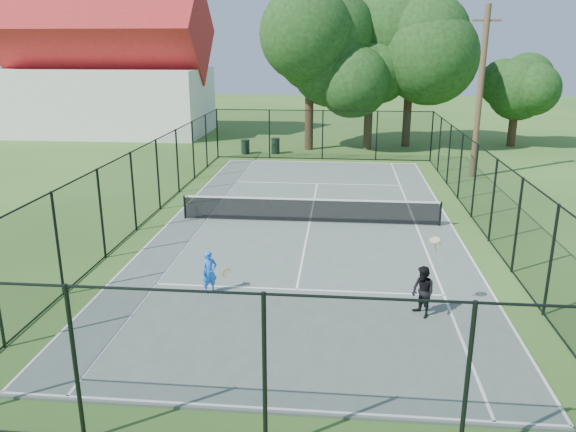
# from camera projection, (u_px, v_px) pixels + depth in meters

# --- Properties ---
(ground) EXTENTS (120.00, 120.00, 0.00)m
(ground) POSITION_uv_depth(u_px,v_px,m) (310.00, 223.00, 22.05)
(ground) COLOR #32571E
(tennis_court) EXTENTS (11.00, 24.00, 0.06)m
(tennis_court) POSITION_uv_depth(u_px,v_px,m) (310.00, 223.00, 22.04)
(tennis_court) COLOR #54635B
(tennis_court) RESTS_ON ground
(tennis_net) EXTENTS (10.08, 0.08, 0.95)m
(tennis_net) POSITION_uv_depth(u_px,v_px,m) (310.00, 209.00, 21.88)
(tennis_net) COLOR black
(tennis_net) RESTS_ON tennis_court
(fence) EXTENTS (13.10, 26.10, 3.00)m
(fence) POSITION_uv_depth(u_px,v_px,m) (310.00, 186.00, 21.61)
(fence) COLOR black
(fence) RESTS_ON ground
(tree_near_left) EXTENTS (7.08, 7.08, 9.23)m
(tree_near_left) POSITION_uv_depth(u_px,v_px,m) (310.00, 62.00, 36.08)
(tree_near_left) COLOR #332114
(tree_near_left) RESTS_ON ground
(tree_near_mid) EXTENTS (5.81, 5.81, 7.60)m
(tree_near_mid) POSITION_uv_depth(u_px,v_px,m) (370.00, 78.00, 36.51)
(tree_near_mid) COLOR #332114
(tree_near_mid) RESTS_ON ground
(tree_near_right) EXTENTS (6.61, 6.61, 9.12)m
(tree_near_right) POSITION_uv_depth(u_px,v_px,m) (411.00, 60.00, 37.27)
(tree_near_right) COLOR #332114
(tree_near_right) RESTS_ON ground
(tree_far_right) EXTENTS (4.37, 4.37, 5.78)m
(tree_far_right) POSITION_uv_depth(u_px,v_px,m) (516.00, 94.00, 38.03)
(tree_far_right) COLOR #332114
(tree_far_right) RESTS_ON ground
(building) EXTENTS (15.30, 8.15, 11.87)m
(building) POSITION_uv_depth(u_px,v_px,m) (107.00, 69.00, 43.11)
(building) COLOR silver
(building) RESTS_ON ground
(trash_bin_left) EXTENTS (0.58, 0.58, 0.90)m
(trash_bin_left) POSITION_uv_depth(u_px,v_px,m) (245.00, 147.00, 36.11)
(trash_bin_left) COLOR black
(trash_bin_left) RESTS_ON ground
(trash_bin_right) EXTENTS (0.58, 0.58, 1.00)m
(trash_bin_right) POSITION_uv_depth(u_px,v_px,m) (275.00, 146.00, 36.13)
(trash_bin_right) COLOR black
(trash_bin_right) RESTS_ON ground
(utility_pole) EXTENTS (1.40, 0.30, 8.66)m
(utility_pole) POSITION_uv_depth(u_px,v_px,m) (480.00, 93.00, 28.60)
(utility_pole) COLOR #4C3823
(utility_pole) RESTS_ON ground
(player_blue) EXTENTS (0.85, 0.50, 1.22)m
(player_blue) POSITION_uv_depth(u_px,v_px,m) (210.00, 272.00, 15.58)
(player_blue) COLOR blue
(player_blue) RESTS_ON tennis_court
(player_black) EXTENTS (0.82, 0.91, 2.02)m
(player_black) POSITION_uv_depth(u_px,v_px,m) (423.00, 292.00, 14.20)
(player_black) COLOR black
(player_black) RESTS_ON tennis_court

